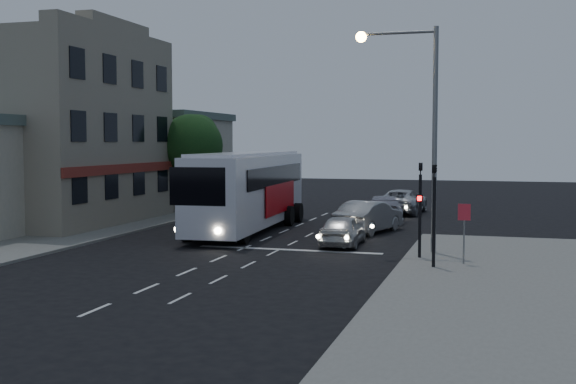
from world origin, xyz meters
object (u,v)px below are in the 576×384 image
(car_sedan_c, at_px, (402,201))
(traffic_signal_main, at_px, (420,198))
(car_suv, at_px, (343,230))
(tour_bus, at_px, (249,189))
(streetlight, at_px, (418,113))
(street_tree, at_px, (191,143))
(regulatory_sign, at_px, (464,224))
(car_sedan_b, at_px, (384,208))
(traffic_signal_side, at_px, (434,203))
(car_sedan_a, at_px, (369,217))

(car_sedan_c, distance_m, traffic_signal_main, 18.57)
(car_suv, bearing_deg, tour_bus, -35.66)
(streetlight, relative_size, street_tree, 1.45)
(regulatory_sign, bearing_deg, street_tree, 138.92)
(traffic_signal_main, relative_size, regulatory_sign, 1.86)
(car_suv, distance_m, car_sedan_b, 10.46)
(traffic_signal_side, relative_size, regulatory_sign, 1.86)
(streetlight, bearing_deg, traffic_signal_side, -74.30)
(traffic_signal_side, bearing_deg, tour_bus, 138.69)
(car_sedan_b, height_order, regulatory_sign, regulatory_sign)
(traffic_signal_side, xyz_separation_m, street_tree, (-16.51, 16.22, 2.08))
(car_sedan_a, relative_size, traffic_signal_side, 1.20)
(tour_bus, bearing_deg, streetlight, -34.01)
(regulatory_sign, height_order, streetlight, streetlight)
(car_sedan_a, bearing_deg, street_tree, -12.13)
(traffic_signal_side, height_order, regulatory_sign, traffic_signal_side)
(car_sedan_c, relative_size, regulatory_sign, 2.51)
(streetlight, bearing_deg, car_sedan_a, 115.59)
(car_sedan_b, bearing_deg, car_sedan_a, 82.07)
(car_sedan_a, height_order, car_sedan_b, car_sedan_a)
(car_sedan_a, distance_m, regulatory_sign, 10.22)
(car_sedan_c, relative_size, street_tree, 0.89)
(car_sedan_c, xyz_separation_m, traffic_signal_side, (3.72, -20.22, 1.65))
(traffic_signal_side, bearing_deg, streetlight, 105.70)
(streetlight, height_order, street_tree, streetlight)
(regulatory_sign, bearing_deg, car_sedan_c, 103.76)
(tour_bus, bearing_deg, car_sedan_c, 57.58)
(car_sedan_b, xyz_separation_m, traffic_signal_side, (4.14, -15.45, 1.68))
(tour_bus, height_order, car_sedan_c, tour_bus)
(car_suv, relative_size, car_sedan_a, 0.83)
(car_suv, distance_m, regulatory_sign, 6.77)
(traffic_signal_side, bearing_deg, traffic_signal_main, 109.49)
(car_sedan_a, distance_m, streetlight, 8.65)
(car_suv, relative_size, street_tree, 0.66)
(car_sedan_a, xyz_separation_m, street_tree, (-12.48, 6.40, 3.69))
(car_suv, xyz_separation_m, car_sedan_b, (0.22, 10.45, 0.05))
(car_sedan_c, bearing_deg, street_tree, 20.90)
(car_sedan_c, xyz_separation_m, street_tree, (-12.79, -4.00, 3.73))
(regulatory_sign, bearing_deg, tour_bus, 144.52)
(traffic_signal_side, bearing_deg, car_sedan_c, 100.41)
(traffic_signal_side, relative_size, street_tree, 0.66)
(car_sedan_b, xyz_separation_m, streetlight, (3.18, -12.05, 4.99))
(car_suv, xyz_separation_m, traffic_signal_side, (4.36, -5.00, 1.73))
(traffic_signal_main, height_order, street_tree, street_tree)
(traffic_signal_main, bearing_deg, car_suv, 140.43)
(tour_bus, bearing_deg, traffic_signal_main, -39.37)
(tour_bus, distance_m, car_suv, 7.08)
(traffic_signal_main, distance_m, regulatory_sign, 2.14)
(car_sedan_a, relative_size, car_sedan_b, 0.96)
(street_tree, bearing_deg, streetlight, -39.51)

